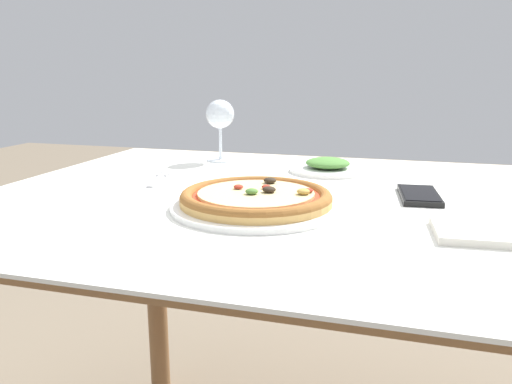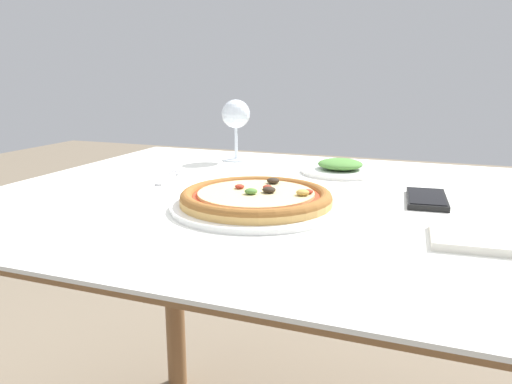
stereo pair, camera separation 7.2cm
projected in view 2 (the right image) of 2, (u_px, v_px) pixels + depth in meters
dining_table at (348, 247)px, 0.94m from camera, size 1.41×0.94×0.76m
pizza_plate at (256, 199)px, 0.87m from camera, size 0.30×0.30×0.04m
fork at (170, 176)px, 1.13m from camera, size 0.06×0.17×0.00m
wine_glass_far_left at (236, 116)px, 1.32m from camera, size 0.08×0.08×0.16m
cell_phone at (427, 199)px, 0.92m from camera, size 0.08×0.15×0.01m
side_plate at (340, 168)px, 1.17m from camera, size 0.18×0.18×0.03m
napkin_folded at (487, 239)px, 0.69m from camera, size 0.16×0.12×0.01m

